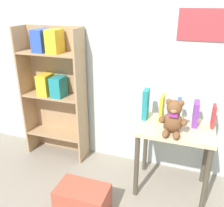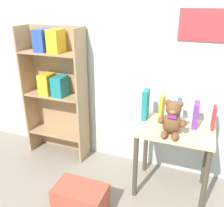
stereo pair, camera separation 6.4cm
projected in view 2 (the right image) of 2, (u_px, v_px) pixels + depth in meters
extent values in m
cube|color=silver|center=(153.00, 39.00, 2.14)|extent=(4.80, 0.06, 2.50)
cube|color=#A8383D|center=(204.00, 25.00, 1.93)|extent=(0.38, 0.01, 0.25)
cube|color=tan|center=(30.00, 91.00, 2.62)|extent=(0.02, 0.23, 1.34)
cube|color=tan|center=(82.00, 99.00, 2.42)|extent=(0.02, 0.23, 1.34)
cube|color=tan|center=(61.00, 92.00, 2.61)|extent=(0.64, 0.02, 1.34)
cube|color=tan|center=(59.00, 132.00, 2.69)|extent=(0.60, 0.21, 0.02)
cube|color=tan|center=(55.00, 95.00, 2.52)|extent=(0.60, 0.21, 0.02)
cube|color=tan|center=(51.00, 53.00, 2.36)|extent=(0.60, 0.21, 0.02)
cube|color=#2D51B7|center=(42.00, 40.00, 2.33)|extent=(0.11, 0.16, 0.21)
cube|color=gold|center=(56.00, 41.00, 2.28)|extent=(0.11, 0.16, 0.21)
cube|color=gold|center=(47.00, 84.00, 2.49)|extent=(0.11, 0.16, 0.21)
cube|color=teal|center=(60.00, 86.00, 2.45)|extent=(0.11, 0.16, 0.20)
cube|color=beige|center=(176.00, 129.00, 2.00)|extent=(0.60, 0.43, 0.04)
cylinder|color=#494233|center=(135.00, 167.00, 2.05)|extent=(0.04, 0.04, 0.58)
cylinder|color=#494233|center=(205.00, 183.00, 1.88)|extent=(0.04, 0.04, 0.58)
cylinder|color=#494233|center=(146.00, 144.00, 2.37)|extent=(0.04, 0.04, 0.58)
cylinder|color=#494233|center=(206.00, 156.00, 2.19)|extent=(0.04, 0.04, 0.58)
ellipsoid|color=brown|center=(172.00, 123.00, 1.88)|extent=(0.14, 0.11, 0.17)
sphere|color=brown|center=(173.00, 108.00, 1.83)|extent=(0.12, 0.12, 0.12)
sphere|color=brown|center=(168.00, 103.00, 1.83)|extent=(0.05, 0.05, 0.05)
sphere|color=brown|center=(180.00, 104.00, 1.80)|extent=(0.05, 0.05, 0.05)
ellipsoid|color=#9B6842|center=(172.00, 112.00, 1.79)|extent=(0.05, 0.03, 0.03)
ellipsoid|color=brown|center=(161.00, 120.00, 1.88)|extent=(0.05, 0.09, 0.05)
ellipsoid|color=brown|center=(183.00, 123.00, 1.83)|extent=(0.05, 0.09, 0.05)
ellipsoid|color=brown|center=(164.00, 134.00, 1.84)|extent=(0.05, 0.10, 0.05)
ellipsoid|color=brown|center=(175.00, 136.00, 1.82)|extent=(0.05, 0.10, 0.05)
cube|color=#992D93|center=(172.00, 116.00, 1.81)|extent=(0.06, 0.02, 0.03)
cube|color=teal|center=(146.00, 105.00, 2.10)|extent=(0.04, 0.11, 0.26)
cube|color=gold|center=(162.00, 109.00, 2.07)|extent=(0.03, 0.14, 0.22)
cube|color=#2D51B7|center=(178.00, 112.00, 2.03)|extent=(0.03, 0.11, 0.20)
cube|color=purple|center=(196.00, 115.00, 1.98)|extent=(0.04, 0.13, 0.20)
cube|color=red|center=(214.00, 118.00, 1.95)|extent=(0.02, 0.11, 0.18)
cube|color=#AD4C38|center=(81.00, 199.00, 1.96)|extent=(0.40, 0.25, 0.23)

